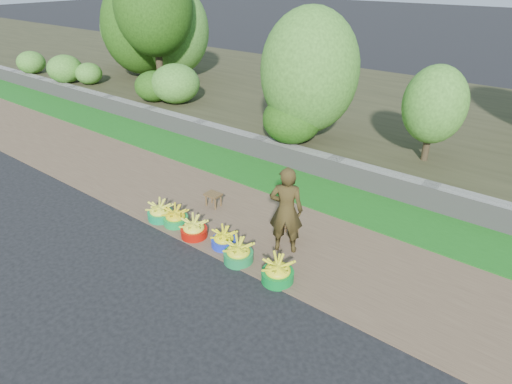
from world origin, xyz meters
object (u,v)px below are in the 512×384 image
Objects in this scene: basin_a at (160,212)px; basin_d at (224,240)px; basin_c at (194,229)px; stool_left at (213,196)px; basin_b at (176,218)px; vendor_woman at (286,210)px; stool_right at (289,225)px; basin_e at (238,253)px; basin_f at (278,272)px.

basin_d is (1.65, 0.07, -0.01)m from basin_a.
stool_left is (-0.49, 1.08, 0.09)m from basin_c.
basin_b is 2.38m from vendor_woman.
stool_right is 0.68m from vendor_woman.
basin_d is 1.15× the size of stool_right.
stool_right is at bearing 36.30° from basin_c.
stool_right is (2.04, 0.97, 0.12)m from basin_b.
vendor_woman reaches higher than stool_left.
basin_d is 0.89× the size of basin_e.
basin_e is at bearing -19.48° from basin_d.
basin_a is at bearing -115.45° from stool_left.
basin_b is at bearing -96.03° from stool_left.
basin_f is at bearing -2.30° from basin_a.
basin_e is at bearing -2.78° from basin_a.
basin_f reaches higher than stool_left.
vendor_woman reaches higher than basin_e.
basin_f reaches higher than basin_d.
basin_a is 0.95× the size of basin_f.
basin_c is 1.50× the size of stool_left.
vendor_woman is (2.60, 0.67, 0.67)m from basin_a.
basin_a is 1.00× the size of basin_c.
basin_c reaches higher than basin_b.
basin_f is at bearing -64.16° from stool_right.
basin_e reaches higher than basin_c.
vendor_woman is at bearing 32.28° from basin_d.
basin_f is 2.75m from stool_left.
basin_f is 1.58× the size of stool_left.
basin_d is at bearing 160.52° from basin_e.
basin_a is 2.76m from vendor_woman.
basin_e reaches higher than basin_d.
basin_e is 0.84m from basin_f.
basin_b is 1.05× the size of basin_d.
basin_b is 2.26m from stool_right.
basin_a is 0.40m from basin_b.
basin_f reaches higher than basin_e.
stool_left is at bearing 179.47° from stool_right.
stool_right reaches higher than basin_d.
vendor_woman is (-0.39, 0.79, 0.66)m from basin_f.
basin_f is at bearing -8.09° from basin_d.
stool_left is (0.10, 0.99, 0.09)m from basin_b.
basin_c is 0.67m from basin_d.
basin_b reaches higher than stool_right.
basin_b reaches higher than stool_left.
basin_d is 0.52m from basin_e.
basin_a is at bearing 177.22° from basin_e.
basin_a is at bearing -12.83° from vendor_woman.
basin_f reaches higher than basin_b.
basin_a is at bearing 178.22° from basin_c.
vendor_woman reaches higher than basin_c.
basin_a is 1.65m from basin_d.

